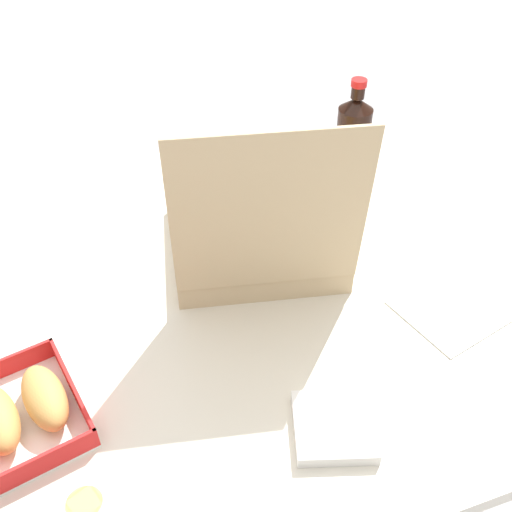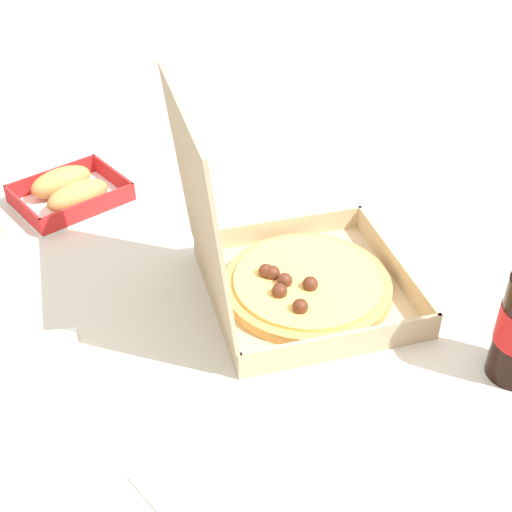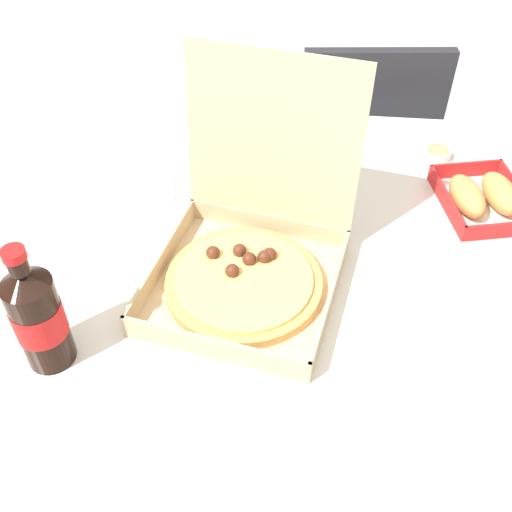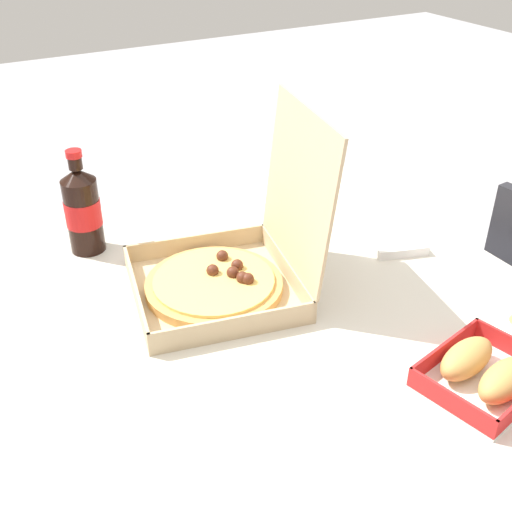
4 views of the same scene
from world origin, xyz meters
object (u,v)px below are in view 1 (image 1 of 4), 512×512
bread_side_box (22,410)px  napkin_pile (334,427)px  dipping_sauce_cup (85,506)px  pizza_box_open (258,237)px  paper_menu (460,304)px  cola_bottle (353,138)px

bread_side_box → napkin_pile: bearing=158.7°
dipping_sauce_cup → napkin_pile: bearing=-179.5°
pizza_box_open → bread_side_box: 0.48m
pizza_box_open → dipping_sauce_cup: 0.53m
bread_side_box → paper_menu: bearing=179.7°
dipping_sauce_cup → paper_menu: bearing=-166.4°
pizza_box_open → cola_bottle: (-0.28, -0.19, 0.05)m
bread_side_box → cola_bottle: cola_bottle is taller
bread_side_box → dipping_sauce_cup: 0.17m
bread_side_box → paper_menu: (-0.71, 0.00, -0.02)m
paper_menu → napkin_pile: (0.31, 0.15, 0.01)m
paper_menu → napkin_pile: 0.34m
paper_menu → napkin_pile: size_ratio=1.91×
paper_menu → dipping_sauce_cup: size_ratio=3.75×
pizza_box_open → napkin_pile: bearing=86.6°
pizza_box_open → paper_menu: 0.37m
cola_bottle → napkin_pile: size_ratio=2.04×
pizza_box_open → napkin_pile: pizza_box_open is taller
pizza_box_open → cola_bottle: size_ratio=1.72×
bread_side_box → pizza_box_open: bearing=-151.7°
bread_side_box → dipping_sauce_cup: bread_side_box is taller
cola_bottle → dipping_sauce_cup: cola_bottle is taller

